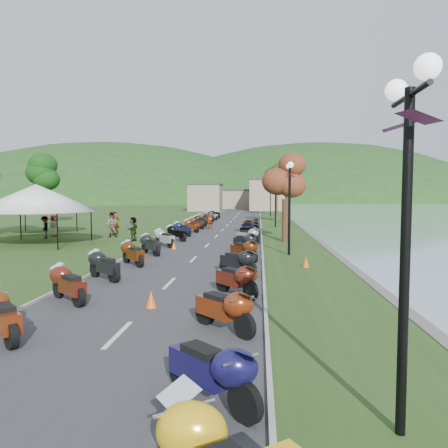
{
  "coord_description": "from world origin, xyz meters",
  "views": [
    {
      "loc": [
        3.34,
        -5.99,
        3.39
      ],
      "look_at": [
        0.96,
        23.68,
        1.3
      ],
      "focal_mm": 35.0,
      "sensor_mm": 36.0,
      "label": 1
    }
  ],
  "objects": [
    {
      "name": "pedestrian_c",
      "position": [
        -12.73,
        25.54,
        0.0
      ],
      "size": [
        0.98,
        1.16,
        1.69
      ],
      "primitive_type": "imported",
      "rotation": [
        0.0,
        0.0,
        5.3
      ],
      "color": "slate",
      "rests_on": "ground"
    },
    {
      "name": "hills_backdrop",
      "position": [
        0.0,
        200.0,
        0.0
      ],
      "size": [
        360.0,
        120.0,
        76.0
      ],
      "primitive_type": null,
      "color": "#285621",
      "rests_on": "ground"
    },
    {
      "name": "ground",
      "position": [
        0.0,
        0.0,
        0.0
      ],
      "size": [
        400.0,
        400.0,
        0.0
      ],
      "primitive_type": "plane",
      "color": "#34561F",
      "rests_on": "ground"
    },
    {
      "name": "pedestrian_a",
      "position": [
        -8.38,
        28.8,
        0.0
      ],
      "size": [
        0.85,
        0.83,
        1.89
      ],
      "primitive_type": "imported",
      "rotation": [
        0.0,
        0.0,
        0.7
      ],
      "color": "slate",
      "rests_on": "ground"
    },
    {
      "name": "traffic_cone_near",
      "position": [
        0.18,
        6.49,
        0.26
      ],
      "size": [
        0.33,
        0.33,
        0.52
      ],
      "primitive_type": "cone",
      "color": "#F2590C",
      "rests_on": "ground"
    },
    {
      "name": "road",
      "position": [
        0.0,
        40.0,
        0.01
      ],
      "size": [
        7.0,
        120.0,
        0.02
      ],
      "primitive_type": "cube",
      "color": "#38383B",
      "rests_on": "ground"
    },
    {
      "name": "tree_lakeside",
      "position": [
        5.16,
        24.7,
        3.4
      ],
      "size": [
        2.45,
        2.45,
        6.8
      ],
      "primitive_type": null,
      "color": "#184F15",
      "rests_on": "ground"
    },
    {
      "name": "moto_row_left",
      "position": [
        -2.6,
        26.28,
        0.55
      ],
      "size": [
        2.6,
        55.15,
        1.1
      ],
      "primitive_type": null,
      "color": "#331411",
      "rests_on": "ground"
    },
    {
      "name": "pedestrian_b",
      "position": [
        -8.08,
        26.97,
        0.0
      ],
      "size": [
        1.04,
        0.72,
        1.95
      ],
      "primitive_type": "imported",
      "rotation": [
        0.0,
        0.0,
        3.37
      ],
      "color": "slate",
      "rests_on": "ground"
    },
    {
      "name": "streetlamp_near",
      "position": [
        5.34,
        0.1,
        2.5
      ],
      "size": [
        1.4,
        1.4,
        5.0
      ],
      "primitive_type": null,
      "color": "black",
      "rests_on": "ground"
    },
    {
      "name": "far_building",
      "position": [
        -2.0,
        85.0,
        2.5
      ],
      "size": [
        18.0,
        16.0,
        5.0
      ],
      "primitive_type": "cube",
      "color": "gray",
      "rests_on": "ground"
    },
    {
      "name": "moto_row_right",
      "position": [
        2.56,
        17.56,
        0.55
      ],
      "size": [
        2.6,
        36.0,
        1.1
      ],
      "primitive_type": null,
      "color": "#331411",
      "rests_on": "ground"
    },
    {
      "name": "vendor_tent_main",
      "position": [
        -11.34,
        21.79,
        2.0
      ],
      "size": [
        5.3,
        5.3,
        4.0
      ],
      "primitive_type": null,
      "color": "white",
      "rests_on": "ground"
    },
    {
      "name": "vendor_tent_side",
      "position": [
        -15.25,
        29.24,
        2.0
      ],
      "size": [
        4.79,
        4.79,
        4.0
      ],
      "primitive_type": null,
      "color": "white",
      "rests_on": "ground"
    }
  ]
}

